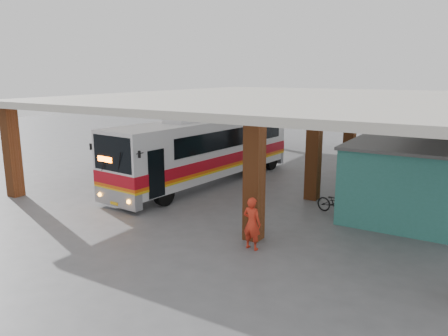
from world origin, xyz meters
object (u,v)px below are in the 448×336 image
at_px(pedestrian, 252,223).
at_px(coach_bus, 205,150).
at_px(red_chair, 360,181).
at_px(motorcycle, 337,203).

bearing_deg(pedestrian, coach_bus, -42.78).
bearing_deg(pedestrian, red_chair, -91.85).
relative_size(pedestrian, red_chair, 2.48).
xyz_separation_m(coach_bus, red_chair, (7.44, 3.48, -1.49)).
xyz_separation_m(coach_bus, pedestrian, (6.42, -6.78, -0.92)).
height_order(coach_bus, motorcycle, coach_bus).
height_order(coach_bus, pedestrian, coach_bus).
bearing_deg(coach_bus, motorcycle, -6.60).
height_order(motorcycle, red_chair, motorcycle).
xyz_separation_m(pedestrian, red_chair, (1.02, 10.27, -0.57)).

